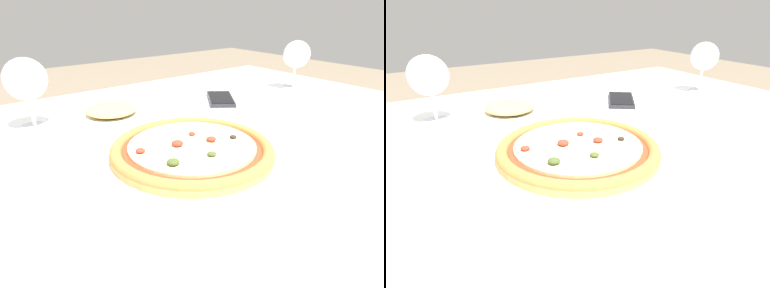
# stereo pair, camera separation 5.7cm
# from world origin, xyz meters

# --- Properties ---
(dining_table) EXTENTS (1.30, 0.94, 0.71)m
(dining_table) POSITION_xyz_m (0.00, 0.00, 0.63)
(dining_table) COLOR #997047
(dining_table) RESTS_ON ground_plane
(pizza_plate) EXTENTS (0.34, 0.34, 0.04)m
(pizza_plate) POSITION_xyz_m (-0.13, -0.11, 0.73)
(pizza_plate) COLOR white
(pizza_plate) RESTS_ON dining_table
(wine_glass_far_left) EXTENTS (0.09, 0.09, 0.16)m
(wine_glass_far_left) POSITION_xyz_m (-0.31, 0.24, 0.82)
(wine_glass_far_left) COLOR silver
(wine_glass_far_left) RESTS_ON dining_table
(wine_glass_far_right) EXTENTS (0.08, 0.08, 0.15)m
(wine_glass_far_right) POSITION_xyz_m (0.46, 0.10, 0.82)
(wine_glass_far_right) COLOR silver
(wine_glass_far_right) RESTS_ON dining_table
(cell_phone) EXTENTS (0.14, 0.16, 0.01)m
(cell_phone) POSITION_xyz_m (0.17, 0.13, 0.72)
(cell_phone) COLOR #232328
(cell_phone) RESTS_ON dining_table
(side_plate) EXTENTS (0.21, 0.21, 0.03)m
(side_plate) POSITION_xyz_m (-0.14, 0.19, 0.73)
(side_plate) COLOR white
(side_plate) RESTS_ON dining_table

